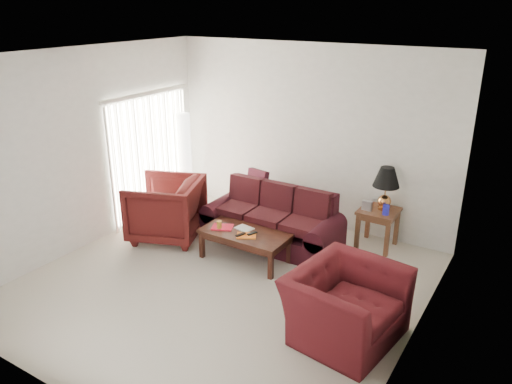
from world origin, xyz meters
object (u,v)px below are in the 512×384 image
(floor_lamp, at_px, (185,158))
(coffee_table, at_px, (245,246))
(armchair_right, at_px, (345,305))
(sofa, at_px, (271,218))
(end_table, at_px, (377,228))
(armchair_left, at_px, (166,209))

(floor_lamp, relative_size, coffee_table, 1.34)
(floor_lamp, height_order, armchair_right, floor_lamp)
(armchair_right, relative_size, coffee_table, 0.96)
(sofa, bearing_deg, floor_lamp, 166.41)
(floor_lamp, bearing_deg, coffee_table, -31.29)
(sofa, relative_size, end_table, 3.49)
(floor_lamp, distance_m, coffee_table, 2.63)
(end_table, relative_size, coffee_table, 0.48)
(armchair_left, bearing_deg, end_table, 94.76)
(floor_lamp, bearing_deg, sofa, -16.49)
(armchair_left, height_order, armchair_right, armchair_left)
(armchair_right, bearing_deg, end_table, 18.73)
(armchair_right, bearing_deg, floor_lamp, 69.89)
(sofa, bearing_deg, armchair_right, -36.95)
(armchair_left, bearing_deg, floor_lamp, -174.28)
(armchair_left, distance_m, coffee_table, 1.52)
(sofa, distance_m, armchair_left, 1.69)
(end_table, distance_m, armchair_right, 2.38)
(sofa, distance_m, end_table, 1.64)
(end_table, relative_size, armchair_left, 0.57)
(sofa, relative_size, floor_lamp, 1.24)
(sofa, xyz_separation_m, armchair_right, (1.87, -1.56, -0.04))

